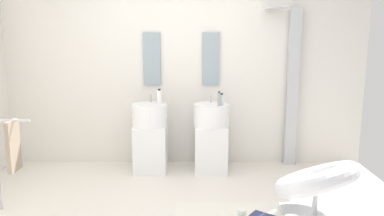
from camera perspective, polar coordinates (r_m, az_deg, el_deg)
The scene contains 13 objects.
rear_partition at distance 4.98m, azimuth -1.60°, elevation 6.33°, with size 4.80×0.10×2.60m, color silver.
pedestal_sink_left at distance 4.76m, azimuth -6.33°, elevation -4.31°, with size 0.44×0.44×0.97m.
pedestal_sink_right at distance 4.73m, azimuth 2.90°, elevation -4.36°, with size 0.44×0.44×0.97m.
vanity_mirror_left at distance 4.93m, azimuth -6.11°, elevation 7.43°, with size 0.22×0.03×0.67m, color #8C9EA8.
vanity_mirror_right at distance 4.90m, azimuth 2.86°, elevation 7.45°, with size 0.22×0.03×0.67m, color #8C9EA8.
shower_column at distance 5.03m, azimuth 14.86°, elevation 3.49°, with size 0.49×0.24×2.05m.
lounge_chair at distance 3.69m, azimuth 18.30°, elevation -10.99°, with size 1.10×1.10×0.65m.
towel_rack at distance 4.03m, azimuth -25.80°, elevation -5.49°, with size 0.37×0.22×0.95m.
coffee_mug at distance 3.67m, azimuth 7.52°, elevation -15.65°, with size 0.09×0.09×0.09m, color white.
soap_bottle_green at distance 4.68m, azimuth -5.14°, elevation 1.65°, with size 0.04×0.04×0.17m.
soap_bottle_grey at distance 4.51m, azimuth 4.13°, elevation 1.35°, with size 0.04×0.04×0.18m.
soap_bottle_white at distance 4.60m, azimuth -4.97°, elevation 1.62°, with size 0.06×0.06×0.20m.
soap_bottle_clear at distance 4.57m, azimuth 4.53°, elevation 1.27°, with size 0.05×0.05×0.15m.
Camera 1 is at (0.19, -3.31, 1.68)m, focal length 35.18 mm.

